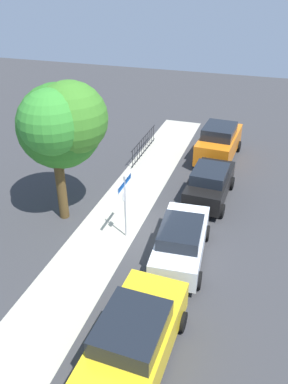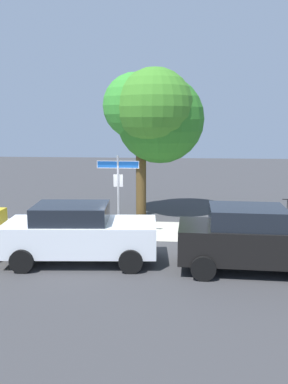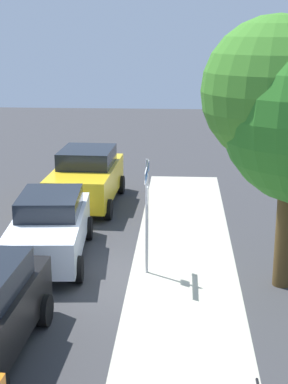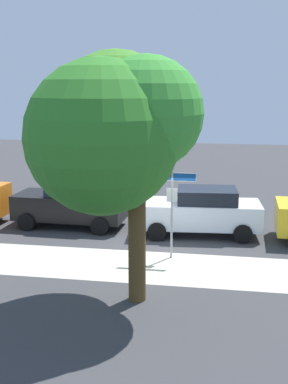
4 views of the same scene
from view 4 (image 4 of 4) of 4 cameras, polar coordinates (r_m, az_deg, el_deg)
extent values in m
plane|color=#38383A|center=(15.71, 1.52, -6.98)|extent=(60.00, 60.00, 0.00)
cube|color=#B3AF9D|center=(14.92, -6.90, -8.13)|extent=(24.00, 2.60, 0.00)
cylinder|color=#9EA0A5|center=(14.86, 3.24, -2.44)|extent=(0.07, 0.07, 2.82)
cube|color=#144799|center=(14.62, 3.29, 1.77)|extent=(1.40, 0.02, 0.22)
cube|color=white|center=(14.62, 3.29, 1.77)|extent=(1.43, 0.02, 0.25)
cube|color=silver|center=(14.71, 3.26, -0.35)|extent=(0.32, 0.02, 0.42)
cylinder|color=#4E3A1D|center=(11.91, -0.81, -5.80)|extent=(0.43, 0.43, 2.98)
sphere|color=#368F30|center=(11.37, 0.24, 9.13)|extent=(2.66, 2.66, 2.66)
sphere|color=#2E7824|center=(11.34, -4.89, 6.38)|extent=(3.61, 3.61, 3.61)
sphere|color=#3E8227|center=(11.92, -3.24, 8.95)|extent=(3.06, 3.06, 3.06)
cube|color=white|center=(17.41, 6.43, -2.55)|extent=(4.35, 2.02, 0.85)
cube|color=black|center=(17.26, 7.33, -0.40)|extent=(2.14, 1.65, 0.49)
cylinder|color=black|center=(16.73, 1.50, -4.61)|extent=(0.65, 0.27, 0.64)
cylinder|color=black|center=(18.36, 1.84, -3.07)|extent=(0.65, 0.27, 0.64)
cylinder|color=black|center=(16.81, 11.38, -4.78)|extent=(0.65, 0.27, 0.64)
cylinder|color=black|center=(18.43, 10.83, -3.23)|extent=(0.65, 0.27, 0.64)
cube|color=black|center=(18.52, -8.52, -1.62)|extent=(4.14, 1.87, 0.90)
cube|color=black|center=(18.28, -7.87, 0.49)|extent=(2.01, 1.59, 0.51)
cylinder|color=black|center=(18.39, -13.46, -3.39)|extent=(0.65, 0.24, 0.64)
cylinder|color=black|center=(19.91, -11.38, -2.09)|extent=(0.65, 0.24, 0.64)
cylinder|color=black|center=(17.42, -5.14, -3.97)|extent=(0.65, 0.24, 0.64)
cylinder|color=black|center=(19.02, -3.65, -2.55)|extent=(0.65, 0.24, 0.64)
camera|label=1|loc=(22.44, 41.25, 21.22)|focal=36.17mm
camera|label=2|loc=(27.75, 2.23, 9.83)|focal=37.27mm
camera|label=3|loc=(19.96, -38.85, 11.30)|focal=54.83mm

